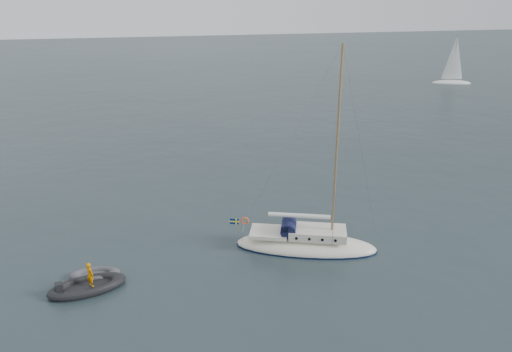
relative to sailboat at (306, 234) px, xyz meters
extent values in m
plane|color=black|center=(-2.66, 2.46, -0.95)|extent=(300.00, 300.00, 0.00)
ellipsoid|color=beige|center=(0.00, 0.00, -0.81)|extent=(8.40, 2.61, 1.40)
cube|color=silver|center=(0.65, 0.00, 0.15)|extent=(3.36, 1.77, 0.51)
cube|color=beige|center=(-2.24, 0.00, 0.00)|extent=(2.24, 1.77, 0.23)
cylinder|color=black|center=(-1.08, 0.00, 0.40)|extent=(0.90, 1.54, 0.90)
cube|color=black|center=(-1.26, 0.00, 0.59)|extent=(0.42, 1.54, 0.37)
cylinder|color=olive|center=(1.49, 0.00, 5.49)|extent=(0.14, 0.14, 11.21)
cylinder|color=olive|center=(1.49, 0.00, 6.05)|extent=(0.05, 2.05, 0.05)
cylinder|color=olive|center=(-0.47, 0.00, 1.15)|extent=(3.92, 0.09, 0.09)
cylinder|color=silver|center=(-0.47, 0.00, 1.19)|extent=(3.65, 0.26, 0.26)
cylinder|color=gray|center=(-3.74, 0.00, 0.40)|extent=(0.04, 2.05, 0.04)
torus|color=#FF5C1E|center=(-3.78, 0.56, 0.40)|extent=(0.50, 0.09, 0.50)
cylinder|color=olive|center=(-4.06, 0.00, 0.31)|extent=(0.03, 0.03, 0.84)
cube|color=navy|center=(-4.34, 0.00, 0.59)|extent=(0.56, 0.02, 0.35)
cube|color=yellow|center=(-4.34, 0.00, 0.59)|extent=(0.58, 0.03, 0.08)
cube|color=yellow|center=(-4.24, 0.00, 0.59)|extent=(0.08, 0.03, 0.37)
cylinder|color=black|center=(-0.56, 0.90, 0.15)|extent=(0.17, 0.06, 0.17)
cylinder|color=black|center=(-0.56, -0.90, 0.15)|extent=(0.17, 0.06, 0.17)
cylinder|color=black|center=(0.18, 0.90, 0.15)|extent=(0.17, 0.06, 0.17)
cylinder|color=black|center=(0.18, -0.90, 0.15)|extent=(0.17, 0.06, 0.17)
cylinder|color=black|center=(0.93, 0.90, 0.15)|extent=(0.17, 0.06, 0.17)
cylinder|color=black|center=(0.93, -0.90, 0.15)|extent=(0.17, 0.06, 0.17)
cylinder|color=black|center=(1.68, 0.90, 0.15)|extent=(0.17, 0.06, 0.17)
cylinder|color=black|center=(1.68, -0.90, 0.15)|extent=(0.17, 0.06, 0.17)
cube|color=#48484C|center=(-12.18, -0.33, -0.84)|extent=(1.64, 0.68, 0.10)
cube|color=black|center=(-12.48, -1.51, -0.81)|extent=(2.48, 1.03, 0.12)
cube|color=black|center=(-13.82, -1.51, -0.49)|extent=(0.36, 0.36, 0.62)
imported|color=#CC7101|center=(-12.27, -1.51, -0.09)|extent=(0.47, 0.57, 1.35)
ellipsoid|color=silver|center=(42.37, 48.20, -0.90)|extent=(6.41, 2.14, 1.07)
cylinder|color=gray|center=(42.37, 48.20, 3.32)|extent=(0.11, 0.11, 7.48)
cone|color=silver|center=(42.32, 48.20, 3.32)|extent=(3.42, 3.42, 6.95)
camera|label=1|loc=(-9.27, -25.16, 13.63)|focal=35.00mm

